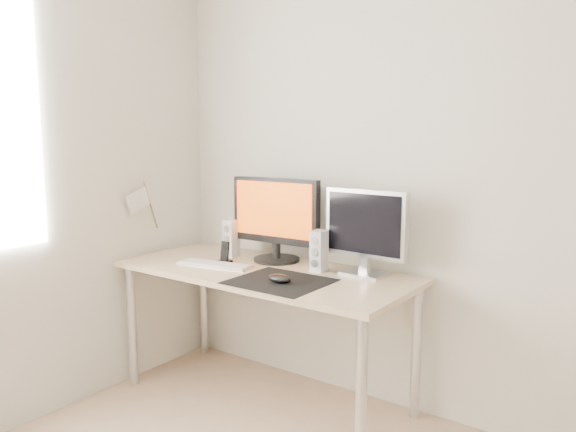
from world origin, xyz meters
The scene contains 11 objects.
wall_back centered at (0.00, 1.75, 1.25)m, with size 3.50×3.50×0.00m, color silver.
mousepad centered at (-0.71, 1.23, 0.73)m, with size 0.45×0.40×0.00m, color black.
mouse centered at (-0.69, 1.20, 0.75)m, with size 0.12×0.07×0.04m, color black.
desk centered at (-0.93, 1.38, 0.65)m, with size 1.60×0.70×0.73m.
main_monitor centered at (-1.00, 1.56, 0.98)m, with size 0.55×0.27×0.47m.
second_monitor centered at (-0.44, 1.58, 0.97)m, with size 0.45×0.17×0.43m.
speaker_left centered at (-1.28, 1.52, 0.84)m, with size 0.07×0.08×0.22m.
speaker_right centered at (-0.67, 1.51, 0.84)m, with size 0.07×0.08×0.22m.
keyboard centered at (-1.20, 1.28, 0.74)m, with size 0.43×0.19×0.02m.
phone_dock centered at (-1.20, 1.37, 0.77)m, with size 0.07×0.06×0.12m.
pennant centered at (-1.72, 1.24, 1.05)m, with size 0.01×0.23×0.29m.
Camera 1 is at (0.86, -0.89, 1.44)m, focal length 35.00 mm.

